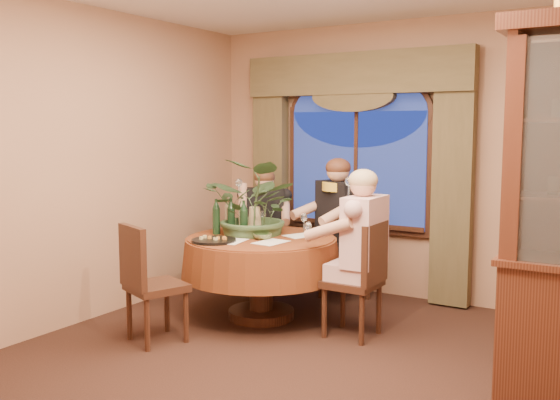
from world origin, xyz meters
The scene contains 31 objects.
floor centered at (0.00, 0.00, 0.00)m, with size 5.00×5.00×0.00m, color black.
wall_back centered at (0.00, 2.50, 1.40)m, with size 4.50×4.50×0.00m, color #9A7157.
window centered at (-0.60, 2.43, 1.30)m, with size 1.62×0.10×1.32m, color navy, non-canonical shape.
arched_transom centered at (-0.60, 2.43, 2.08)m, with size 1.60×0.06×0.44m, color navy, non-canonical shape.
drapery_left centered at (-1.63, 2.38, 1.18)m, with size 0.38×0.14×2.32m, color #463E26.
drapery_right centered at (0.43, 2.38, 1.18)m, with size 0.38×0.14×2.32m, color #463E26.
swag_valance centered at (-0.60, 2.35, 2.28)m, with size 2.45×0.16×0.42m, color #463E26, non-canonical shape.
dining_table centered at (-0.93, 1.11, 0.38)m, with size 1.45×1.45×0.75m, color maroon.
chair_right centered at (-0.02, 1.09, 0.48)m, with size 0.42×0.42×0.96m, color black.
chair_back_right centered at (-0.56, 2.08, 0.48)m, with size 0.42×0.42×0.96m, color black.
chair_back centered at (-1.50, 1.99, 0.48)m, with size 0.42×0.42×0.96m, color black.
chair_front_left centered at (-1.32, 0.15, 0.48)m, with size 0.42×0.42×0.96m, color black.
person_pink centered at (0.07, 1.12, 0.70)m, with size 0.50×0.46×1.40m, color #D1A6A8, non-canonical shape.
person_back centered at (-1.45, 1.98, 0.65)m, with size 0.47×0.43×1.30m, color black, non-canonical shape.
person_scarf centered at (-0.56, 1.95, 0.72)m, with size 0.52×0.47×1.44m, color black, non-canonical shape.
stoneware_vase centered at (-1.07, 1.21, 0.88)m, with size 0.14×0.14×0.25m, color tan, non-canonical shape.
centerpiece_plant centered at (-1.05, 1.23, 1.35)m, with size 0.91×1.01×0.79m, color #345230.
olive_bowl centered at (-0.86, 1.02, 0.78)m, with size 0.17×0.17×0.05m, color #4E5D34.
cheese_platter centered at (-1.15, 0.70, 0.76)m, with size 0.39×0.39×0.02m, color black.
wine_bottle_0 centered at (-1.16, 1.15, 0.92)m, with size 0.07×0.07×0.33m, color tan.
wine_bottle_1 centered at (-1.25, 1.27, 0.92)m, with size 0.07×0.07×0.33m, color black.
wine_bottle_2 centered at (-1.08, 1.05, 0.92)m, with size 0.07×0.07×0.33m, color black.
wine_bottle_3 centered at (-1.37, 1.02, 0.92)m, with size 0.07×0.07×0.33m, color black.
wine_bottle_4 centered at (-1.36, 1.21, 0.92)m, with size 0.07×0.07×0.33m, color tan.
wine_bottle_5 centered at (-1.27, 1.12, 0.92)m, with size 0.07×0.07×0.33m, color black.
tasting_paper_0 centered at (-0.71, 0.92, 0.75)m, with size 0.21×0.30×0.00m, color white.
tasting_paper_1 centered at (-0.65, 1.35, 0.75)m, with size 0.21×0.30×0.00m, color white.
tasting_paper_2 centered at (-1.03, 0.78, 0.75)m, with size 0.21×0.30×0.00m, color white.
wine_glass_person_pink centered at (-0.45, 1.11, 0.84)m, with size 0.07×0.07×0.18m, color silver, non-canonical shape.
wine_glass_person_back centered at (-1.18, 1.52, 0.84)m, with size 0.07×0.07×0.18m, color silver, non-canonical shape.
wine_glass_person_scarf centered at (-0.74, 1.55, 0.84)m, with size 0.07×0.07×0.18m, color silver, non-canonical shape.
Camera 1 is at (2.10, -3.55, 1.74)m, focal length 40.00 mm.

